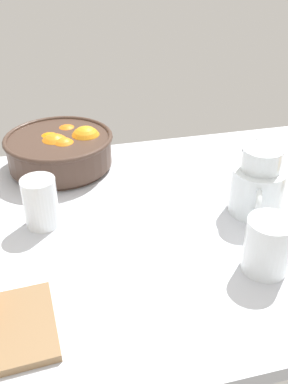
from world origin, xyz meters
The scene contains 6 objects.
ground_plane centered at (0.00, 0.00, -1.50)cm, with size 132.64×80.86×3.00cm, color silver.
fruit_bowl centered at (-15.85, 30.30, 5.20)cm, with size 28.33×28.33×10.90cm.
juice_pitcher centered at (24.82, -1.57, 5.79)cm, with size 11.84×15.50×16.12cm.
juice_glass centered at (17.69, -19.86, 5.02)cm, with size 8.61×8.61×10.89cm.
second_glass centered at (-22.03, 4.69, 4.80)cm, with size 7.29×7.29×11.16cm.
spoon centered at (39.73, 29.43, 0.43)cm, with size 13.15×9.69×1.00cm.
Camera 1 is at (-18.96, -72.97, 54.45)cm, focal length 39.50 mm.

